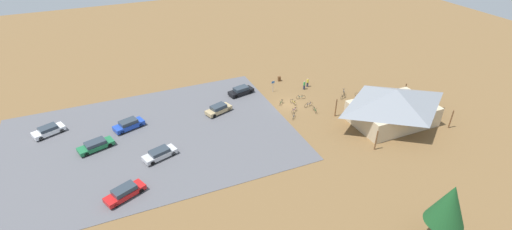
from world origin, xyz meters
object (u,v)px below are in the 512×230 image
(bicycle_green_near_porch, at_px, (281,102))
(car_white_far_end, at_px, (48,130))
(bicycle_black_front_row, at_px, (343,97))
(trash_bin, at_px, (279,79))
(bicycle_teal_edge_south, at_px, (301,97))
(car_tan_mid_lot, at_px, (219,109))
(lot_sign, at_px, (273,85))
(car_black_aisle_side, at_px, (241,91))
(bicycle_silver_lone_west, at_px, (294,116))
(bicycle_green_yard_front, at_px, (315,110))
(car_blue_second_row, at_px, (129,124))
(visitor_near_lot, at_px, (304,85))
(visitor_crossing_yard, at_px, (308,82))
(car_red_near_entry, at_px, (125,192))
(pine_midwest, at_px, (449,205))
(bicycle_red_by_bin, at_px, (369,93))
(bicycle_white_trailside, at_px, (344,92))
(bicycle_orange_yard_left, at_px, (360,95))
(car_green_front_row, at_px, (96,145))
(bicycle_blue_mid_cluster, at_px, (308,105))
(car_silver_by_curb, at_px, (160,154))
(bicycle_purple_near_sign, at_px, (294,110))
(bicycle_yellow_yard_center, at_px, (293,102))
(bike_pavilion, at_px, (394,105))

(bicycle_green_near_porch, bearing_deg, car_white_far_end, -8.69)
(bicycle_black_front_row, bearing_deg, trash_bin, -56.24)
(bicycle_teal_edge_south, relative_size, car_tan_mid_lot, 0.33)
(lot_sign, xyz_separation_m, bicycle_teal_edge_south, (-3.30, 4.34, -1.06))
(lot_sign, xyz_separation_m, car_black_aisle_side, (5.63, -1.32, -0.67))
(bicycle_black_front_row, height_order, car_tan_mid_lot, car_tan_mid_lot)
(bicycle_silver_lone_west, distance_m, bicycle_green_yard_front, 4.08)
(car_black_aisle_side, distance_m, car_blue_second_row, 19.99)
(visitor_near_lot, height_order, visitor_crossing_yard, visitor_crossing_yard)
(bicycle_green_yard_front, bearing_deg, car_red_near_entry, 14.91)
(pine_midwest, bearing_deg, bicycle_red_by_bin, -116.01)
(bicycle_white_trailside, relative_size, bicycle_orange_yard_left, 1.06)
(visitor_crossing_yard, bearing_deg, car_blue_second_row, 2.91)
(trash_bin, xyz_separation_m, bicycle_red_by_bin, (-12.09, 11.43, -0.10))
(bicycle_green_near_porch, height_order, car_white_far_end, car_white_far_end)
(bicycle_teal_edge_south, xyz_separation_m, bicycle_red_by_bin, (-11.86, 3.48, -0.00))
(bicycle_red_by_bin, distance_m, car_green_front_row, 45.38)
(bicycle_green_yard_front, relative_size, visitor_near_lot, 1.00)
(bicycle_teal_edge_south, distance_m, bicycle_blue_mid_cluster, 2.87)
(bicycle_silver_lone_west, distance_m, car_silver_by_curb, 21.61)
(car_blue_second_row, distance_m, visitor_crossing_yard, 32.10)
(bicycle_blue_mid_cluster, distance_m, bicycle_white_trailside, 8.36)
(bicycle_blue_mid_cluster, distance_m, car_red_near_entry, 32.34)
(car_green_front_row, relative_size, car_red_near_entry, 1.01)
(car_black_aisle_side, height_order, car_blue_second_row, car_blue_second_row)
(bicycle_orange_yard_left, distance_m, visitor_crossing_yard, 9.60)
(car_white_far_end, bearing_deg, trash_bin, -175.96)
(trash_bin, distance_m, bicycle_silver_lone_west, 13.63)
(bicycle_purple_near_sign, distance_m, car_green_front_row, 30.39)
(bicycle_yellow_yard_center, distance_m, bicycle_green_yard_front, 4.21)
(bicycle_green_near_porch, relative_size, bicycle_orange_yard_left, 0.87)
(bike_pavilion, distance_m, car_blue_second_row, 40.48)
(bicycle_orange_yard_left, bearing_deg, bike_pavilion, 86.23)
(car_green_front_row, bearing_deg, bicycle_black_front_row, 178.28)
(bicycle_white_trailside, bearing_deg, bicycle_orange_yard_left, 127.90)
(trash_bin, xyz_separation_m, bicycle_green_yard_front, (-0.15, 12.74, -0.08))
(pine_midwest, relative_size, bicycle_silver_lone_west, 5.56)
(bicycle_purple_near_sign, height_order, car_red_near_entry, car_red_near_entry)
(bike_pavilion, bearing_deg, trash_bin, -64.67)
(bicycle_purple_near_sign, height_order, bicycle_green_yard_front, bicycle_purple_near_sign)
(trash_bin, bearing_deg, visitor_crossing_yard, 130.88)
(visitor_near_lot, xyz_separation_m, visitor_crossing_yard, (-1.10, -0.68, 0.01))
(bicycle_green_near_porch, xyz_separation_m, visitor_near_lot, (-6.31, -3.30, 0.52))
(bike_pavilion, relative_size, trash_bin, 15.93)
(trash_bin, distance_m, bicycle_teal_edge_south, 7.95)
(car_green_front_row, bearing_deg, bicycle_blue_mid_cluster, 177.77)
(bicycle_purple_near_sign, relative_size, car_red_near_entry, 0.29)
(bicycle_purple_near_sign, distance_m, car_red_near_entry, 29.26)
(car_silver_by_curb, distance_m, car_black_aisle_side, 21.02)
(bicycle_teal_edge_south, height_order, bicycle_red_by_bin, bicycle_red_by_bin)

